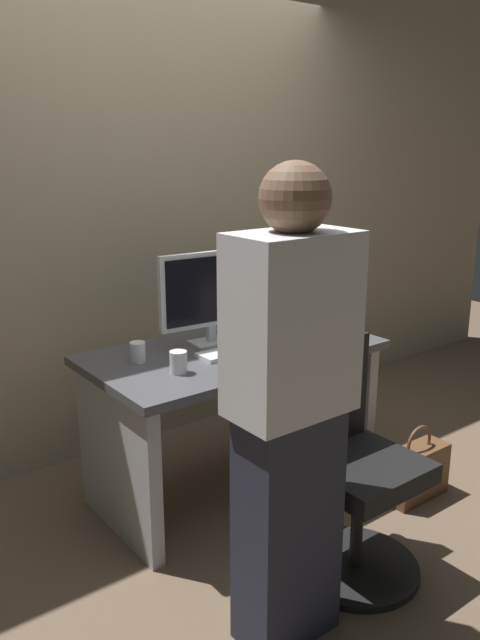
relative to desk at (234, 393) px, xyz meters
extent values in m
plane|color=brown|center=(0.00, 0.00, -0.51)|extent=(9.00, 9.00, 0.00)
cube|color=tan|center=(0.00, 0.82, 0.99)|extent=(6.40, 0.10, 3.00)
cube|color=#4C4C51|center=(0.00, 0.00, 0.21)|extent=(1.39, 0.75, 0.04)
cube|color=#B2B2B7|center=(-0.63, 0.00, -0.16)|extent=(0.06, 0.67, 0.70)
cube|color=#B2B2B7|center=(0.63, 0.00, -0.16)|extent=(0.06, 0.67, 0.70)
cylinder|color=black|center=(0.00, -0.82, -0.49)|extent=(0.52, 0.52, 0.03)
cylinder|color=black|center=(0.00, -0.82, -0.28)|extent=(0.05, 0.05, 0.39)
cube|color=black|center=(0.00, -0.82, -0.05)|extent=(0.44, 0.44, 0.08)
cube|color=black|center=(0.00, -0.63, 0.21)|extent=(0.40, 0.06, 0.44)
cube|color=#262838|center=(-0.45, -0.91, -0.08)|extent=(0.34, 0.20, 0.85)
cube|color=silver|center=(-0.45, -0.91, 0.63)|extent=(0.40, 0.24, 0.58)
sphere|color=brown|center=(-0.45, -0.91, 1.02)|extent=(0.22, 0.22, 0.22)
cube|color=silver|center=(-0.05, 0.12, 0.24)|extent=(0.21, 0.16, 0.02)
cube|color=silver|center=(-0.05, 0.12, 0.29)|extent=(0.04, 0.03, 0.08)
cube|color=silver|center=(-0.05, 0.12, 0.51)|extent=(0.54, 0.07, 0.36)
cube|color=black|center=(-0.05, 0.10, 0.51)|extent=(0.50, 0.04, 0.32)
cube|color=white|center=(-0.01, -0.06, 0.24)|extent=(0.43, 0.13, 0.02)
ellipsoid|color=black|center=(0.29, -0.08, 0.25)|extent=(0.06, 0.10, 0.03)
cylinder|color=silver|center=(-0.39, -0.13, 0.28)|extent=(0.07, 0.07, 0.10)
cylinder|color=white|center=(-0.46, 0.10, 0.28)|extent=(0.07, 0.07, 0.09)
cube|color=red|center=(0.39, 0.08, 0.25)|extent=(0.21, 0.16, 0.03)
cube|color=#594C72|center=(0.39, 0.08, 0.28)|extent=(0.16, 0.15, 0.03)
cube|color=beige|center=(0.40, 0.08, 0.31)|extent=(0.23, 0.17, 0.04)
cube|color=#338C59|center=(0.40, 0.08, 0.34)|extent=(0.23, 0.17, 0.03)
cube|color=white|center=(0.39, 0.08, 0.37)|extent=(0.17, 0.14, 0.03)
cube|color=black|center=(0.41, -0.20, 0.24)|extent=(0.11, 0.16, 0.01)
cube|color=brown|center=(0.66, -0.62, -0.38)|extent=(0.34, 0.14, 0.26)
torus|color=brown|center=(0.66, -0.62, -0.22)|extent=(0.18, 0.02, 0.18)
camera|label=1|loc=(-1.73, -2.31, 1.17)|focal=35.67mm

